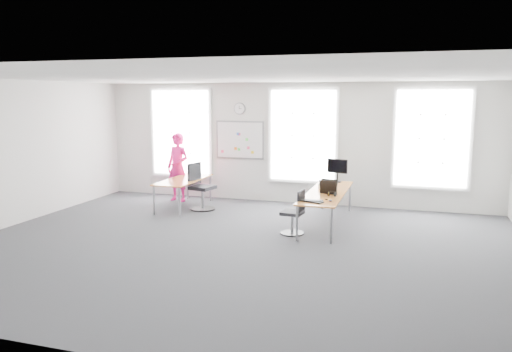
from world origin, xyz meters
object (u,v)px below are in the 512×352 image
(keyboard, at_px, (311,201))
(desk_left, at_px, (184,181))
(desk_right, at_px, (327,194))
(chair_left, at_px, (200,189))
(chair_right, at_px, (295,215))
(monitor, at_px, (337,168))
(person, at_px, (178,167))
(headphones, at_px, (332,194))

(keyboard, bearing_deg, desk_left, 173.56)
(keyboard, bearing_deg, desk_right, 102.89)
(chair_left, bearing_deg, chair_right, -107.01)
(chair_right, relative_size, keyboard, 1.78)
(desk_right, distance_m, monitor, 1.27)
(desk_left, height_order, person, person)
(desk_right, height_order, desk_left, desk_right)
(desk_right, distance_m, person, 4.22)
(desk_left, bearing_deg, keyboard, -26.06)
(chair_left, distance_m, headphones, 3.40)
(chair_right, xyz_separation_m, headphones, (0.63, 0.49, 0.36))
(keyboard, bearing_deg, chair_right, 175.06)
(keyboard, bearing_deg, headphones, 84.63)
(desk_left, xyz_separation_m, chair_right, (3.09, -1.52, -0.25))
(headphones, relative_size, monitor, 0.31)
(chair_right, distance_m, person, 4.20)
(chair_right, xyz_separation_m, keyboard, (0.34, -0.15, 0.33))
(headphones, bearing_deg, desk_right, 127.68)
(desk_right, relative_size, monitor, 5.29)
(desk_left, relative_size, monitor, 3.51)
(desk_left, bearing_deg, chair_left, -9.30)
(chair_right, xyz_separation_m, person, (-3.56, 2.18, 0.49))
(chair_right, bearing_deg, headphones, 133.05)
(person, xyz_separation_m, monitor, (4.06, -0.03, 0.15))
(keyboard, relative_size, headphones, 2.96)
(desk_left, relative_size, keyboard, 3.87)
(keyboard, distance_m, headphones, 0.71)
(chair_right, distance_m, chair_left, 3.00)
(desk_left, height_order, keyboard, keyboard)
(monitor, bearing_deg, desk_left, -153.77)
(chair_right, distance_m, keyboard, 0.49)
(chair_left, bearing_deg, keyboard, -106.54)
(headphones, bearing_deg, monitor, 111.51)
(chair_left, height_order, monitor, monitor)
(chair_right, bearing_deg, desk_right, 159.15)
(desk_right, bearing_deg, headphones, -69.29)
(monitor, bearing_deg, desk_right, -75.58)
(desk_left, relative_size, chair_left, 1.72)
(person, relative_size, monitor, 3.22)
(desk_right, xyz_separation_m, chair_left, (-3.09, 0.50, -0.17))
(keyboard, bearing_deg, monitor, 105.47)
(person, bearing_deg, desk_right, -2.69)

